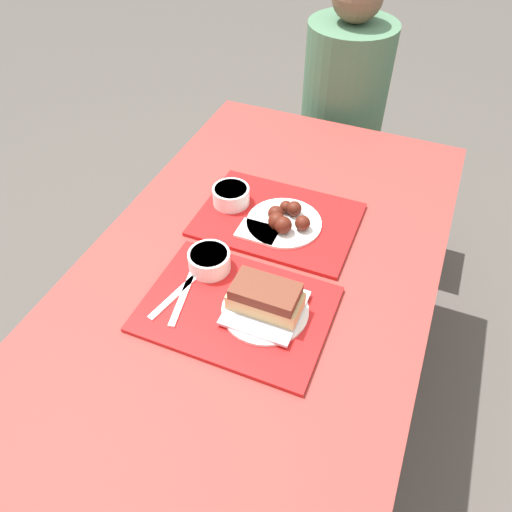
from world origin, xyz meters
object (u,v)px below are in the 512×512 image
at_px(bowl_coleslaw_near, 209,260).
at_px(brisket_sandwich_plate, 265,302).
at_px(person_seated_across, 346,85).
at_px(bowl_coleslaw_far, 231,195).
at_px(wings_plate_far, 285,220).
at_px(tray_far, 277,219).
at_px(tray_near, 237,309).

height_order(bowl_coleslaw_near, brisket_sandwich_plate, brisket_sandwich_plate).
distance_m(bowl_coleslaw_near, brisket_sandwich_plate, 0.20).
bearing_deg(brisket_sandwich_plate, person_seated_across, 95.77).
xyz_separation_m(bowl_coleslaw_far, wings_plate_far, (0.18, -0.03, -0.01)).
bearing_deg(bowl_coleslaw_far, person_seated_across, 80.91).
bearing_deg(bowl_coleslaw_far, brisket_sandwich_plate, -54.50).
bearing_deg(person_seated_across, brisket_sandwich_plate, -84.23).
height_order(bowl_coleslaw_far, wings_plate_far, wings_plate_far).
distance_m(tray_far, wings_plate_far, 0.04).
xyz_separation_m(tray_near, tray_far, (-0.03, 0.34, 0.00)).
relative_size(tray_near, tray_far, 1.00).
bearing_deg(brisket_sandwich_plate, wings_plate_far, 101.69).
bearing_deg(tray_far, bowl_coleslaw_near, -109.99).
relative_size(tray_far, bowl_coleslaw_far, 4.12).
height_order(tray_far, brisket_sandwich_plate, brisket_sandwich_plate).
distance_m(bowl_coleslaw_near, bowl_coleslaw_far, 0.27).
bearing_deg(tray_near, wings_plate_far, 89.35).
distance_m(tray_far, bowl_coleslaw_far, 0.16).
height_order(tray_near, tray_far, same).
bearing_deg(bowl_coleslaw_far, wings_plate_far, -10.91).
height_order(wings_plate_far, person_seated_across, person_seated_across).
xyz_separation_m(bowl_coleslaw_near, bowl_coleslaw_far, (-0.06, 0.26, 0.00)).
height_order(tray_near, bowl_coleslaw_far, bowl_coleslaw_far).
height_order(tray_near, bowl_coleslaw_near, bowl_coleslaw_near).
bearing_deg(person_seated_across, bowl_coleslaw_far, -99.09).
height_order(brisket_sandwich_plate, person_seated_across, person_seated_across).
bearing_deg(person_seated_across, tray_far, -88.40).
bearing_deg(wings_plate_far, bowl_coleslaw_far, 169.09).
height_order(tray_far, person_seated_across, person_seated_across).
relative_size(brisket_sandwich_plate, person_seated_across, 0.29).
bearing_deg(tray_near, brisket_sandwich_plate, 13.48).
bearing_deg(tray_far, bowl_coleslaw_far, 175.13).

